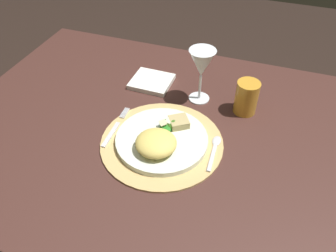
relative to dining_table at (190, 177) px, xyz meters
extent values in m
cube|color=#442620|center=(0.00, 0.00, 0.16)|extent=(1.40, 0.89, 0.03)
cylinder|color=#432825|center=(-0.62, 0.36, -0.22)|extent=(0.09, 0.09, 0.73)
cylinder|color=tan|center=(-0.07, -0.05, 0.17)|extent=(0.33, 0.33, 0.01)
cylinder|color=silver|center=(-0.07, -0.05, 0.18)|extent=(0.25, 0.25, 0.02)
ellipsoid|color=#E9CF63|center=(-0.07, -0.09, 0.21)|extent=(0.11, 0.11, 0.04)
ellipsoid|color=#287B22|center=(-0.08, -0.01, 0.20)|extent=(0.05, 0.06, 0.02)
ellipsoid|color=#39681D|center=(-0.06, 0.00, 0.20)|extent=(0.05, 0.05, 0.02)
ellipsoid|color=#435A2A|center=(-0.07, 0.00, 0.20)|extent=(0.05, 0.04, 0.02)
cube|color=beige|center=(-0.07, 0.00, 0.21)|extent=(0.02, 0.03, 0.01)
cube|color=beige|center=(-0.08, -0.01, 0.21)|extent=(0.03, 0.03, 0.01)
cube|color=tan|center=(-0.05, 0.01, 0.20)|extent=(0.07, 0.07, 0.02)
cube|color=silver|center=(-0.21, -0.07, 0.18)|extent=(0.02, 0.10, 0.00)
cube|color=silver|center=(-0.22, 0.02, 0.18)|extent=(0.00, 0.05, 0.00)
cube|color=silver|center=(-0.22, 0.02, 0.18)|extent=(0.00, 0.05, 0.00)
cube|color=silver|center=(-0.22, 0.02, 0.18)|extent=(0.00, 0.05, 0.00)
cube|color=silver|center=(-0.21, 0.02, 0.18)|extent=(0.00, 0.05, 0.00)
cube|color=silver|center=(0.07, -0.06, 0.18)|extent=(0.01, 0.09, 0.00)
ellipsoid|color=silver|center=(0.07, 0.00, 0.18)|extent=(0.02, 0.04, 0.01)
cube|color=white|center=(-0.20, 0.20, 0.18)|extent=(0.13, 0.12, 0.02)
cylinder|color=silver|center=(-0.03, 0.17, 0.17)|extent=(0.06, 0.06, 0.00)
cylinder|color=silver|center=(-0.03, 0.17, 0.22)|extent=(0.01, 0.01, 0.08)
cone|color=silver|center=(-0.03, 0.17, 0.30)|extent=(0.08, 0.08, 0.08)
cylinder|color=gold|center=(0.11, 0.16, 0.22)|extent=(0.07, 0.07, 0.10)
camera|label=1|loc=(0.15, -0.64, 0.82)|focal=35.77mm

